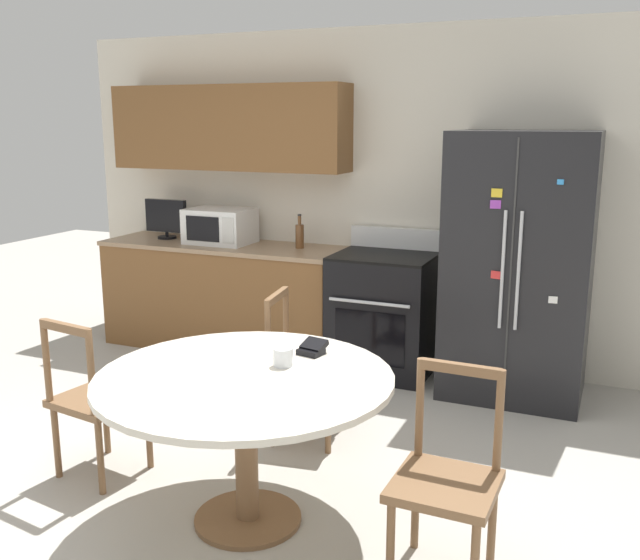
{
  "coord_description": "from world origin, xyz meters",
  "views": [
    {
      "loc": [
        1.86,
        -2.75,
        1.91
      ],
      "look_at": [
        0.19,
        1.15,
        0.95
      ],
      "focal_mm": 40.0,
      "sensor_mm": 36.0,
      "label": 1
    }
  ],
  "objects_px": {
    "counter_bottle": "(300,235)",
    "candle_glass": "(283,358)",
    "refrigerator": "(519,266)",
    "oven_range": "(384,312)",
    "microwave": "(220,226)",
    "dining_chair_far": "(303,370)",
    "dining_chair_left": "(96,400)",
    "countertop_tv": "(166,218)",
    "dining_chair_right": "(447,482)",
    "wallet": "(313,348)"
  },
  "relations": [
    {
      "from": "refrigerator",
      "to": "candle_glass",
      "type": "bearing_deg",
      "value": -111.77
    },
    {
      "from": "dining_chair_far",
      "to": "wallet",
      "type": "relative_size",
      "value": 6.12
    },
    {
      "from": "candle_glass",
      "to": "dining_chair_left",
      "type": "bearing_deg",
      "value": -175.12
    },
    {
      "from": "counter_bottle",
      "to": "candle_glass",
      "type": "distance_m",
      "value": 2.37
    },
    {
      "from": "refrigerator",
      "to": "dining_chair_far",
      "type": "bearing_deg",
      "value": -130.2
    },
    {
      "from": "microwave",
      "to": "countertop_tv",
      "type": "height_order",
      "value": "countertop_tv"
    },
    {
      "from": "counter_bottle",
      "to": "oven_range",
      "type": "bearing_deg",
      "value": -6.72
    },
    {
      "from": "dining_chair_left",
      "to": "wallet",
      "type": "bearing_deg",
      "value": 24.14
    },
    {
      "from": "refrigerator",
      "to": "counter_bottle",
      "type": "bearing_deg",
      "value": 175.25
    },
    {
      "from": "refrigerator",
      "to": "microwave",
      "type": "relative_size",
      "value": 3.49
    },
    {
      "from": "oven_range",
      "to": "countertop_tv",
      "type": "bearing_deg",
      "value": 178.11
    },
    {
      "from": "refrigerator",
      "to": "oven_range",
      "type": "bearing_deg",
      "value": 176.76
    },
    {
      "from": "microwave",
      "to": "candle_glass",
      "type": "relative_size",
      "value": 5.51
    },
    {
      "from": "oven_range",
      "to": "candle_glass",
      "type": "xyz_separation_m",
      "value": [
        0.17,
        -2.09,
        0.32
      ]
    },
    {
      "from": "countertop_tv",
      "to": "counter_bottle",
      "type": "xyz_separation_m",
      "value": [
        1.26,
        0.02,
        -0.08
      ]
    },
    {
      "from": "microwave",
      "to": "candle_glass",
      "type": "bearing_deg",
      "value": -52.78
    },
    {
      "from": "dining_chair_left",
      "to": "candle_glass",
      "type": "height_order",
      "value": "dining_chair_left"
    },
    {
      "from": "counter_bottle",
      "to": "dining_chair_left",
      "type": "xyz_separation_m",
      "value": [
        -0.16,
        -2.27,
        -0.57
      ]
    },
    {
      "from": "microwave",
      "to": "dining_chair_left",
      "type": "xyz_separation_m",
      "value": [
        0.55,
        -2.23,
        -0.61
      ]
    },
    {
      "from": "wallet",
      "to": "dining_chair_far",
      "type": "bearing_deg",
      "value": 119.07
    },
    {
      "from": "refrigerator",
      "to": "oven_range",
      "type": "xyz_separation_m",
      "value": [
        -0.98,
        0.06,
        -0.45
      ]
    },
    {
      "from": "microwave",
      "to": "dining_chair_right",
      "type": "relative_size",
      "value": 0.58
    },
    {
      "from": "counter_bottle",
      "to": "dining_chair_right",
      "type": "distance_m",
      "value": 3.04
    },
    {
      "from": "refrigerator",
      "to": "oven_range",
      "type": "relative_size",
      "value": 1.7
    },
    {
      "from": "countertop_tv",
      "to": "wallet",
      "type": "xyz_separation_m",
      "value": [
        2.23,
        -1.94,
        -0.3
      ]
    },
    {
      "from": "oven_range",
      "to": "microwave",
      "type": "bearing_deg",
      "value": 178.15
    },
    {
      "from": "refrigerator",
      "to": "candle_glass",
      "type": "relative_size",
      "value": 19.25
    },
    {
      "from": "refrigerator",
      "to": "oven_range",
      "type": "height_order",
      "value": "refrigerator"
    },
    {
      "from": "microwave",
      "to": "wallet",
      "type": "xyz_separation_m",
      "value": [
        1.68,
        -1.92,
        -0.27
      ]
    },
    {
      "from": "countertop_tv",
      "to": "dining_chair_left",
      "type": "relative_size",
      "value": 0.43
    },
    {
      "from": "wallet",
      "to": "dining_chair_left",
      "type": "bearing_deg",
      "value": -164.58
    },
    {
      "from": "oven_range",
      "to": "microwave",
      "type": "height_order",
      "value": "microwave"
    },
    {
      "from": "refrigerator",
      "to": "countertop_tv",
      "type": "height_order",
      "value": "refrigerator"
    },
    {
      "from": "dining_chair_right",
      "to": "candle_glass",
      "type": "relative_size",
      "value": 9.45
    },
    {
      "from": "wallet",
      "to": "oven_range",
      "type": "bearing_deg",
      "value": 97.0
    },
    {
      "from": "counter_bottle",
      "to": "dining_chair_left",
      "type": "bearing_deg",
      "value": -94.09
    },
    {
      "from": "counter_bottle",
      "to": "dining_chair_far",
      "type": "height_order",
      "value": "counter_bottle"
    },
    {
      "from": "dining_chair_far",
      "to": "wallet",
      "type": "distance_m",
      "value": 0.72
    },
    {
      "from": "refrigerator",
      "to": "dining_chair_right",
      "type": "distance_m",
      "value": 2.31
    },
    {
      "from": "counter_bottle",
      "to": "candle_glass",
      "type": "xyz_separation_m",
      "value": [
        0.92,
        -2.18,
        -0.21
      ]
    },
    {
      "from": "oven_range",
      "to": "countertop_tv",
      "type": "height_order",
      "value": "countertop_tv"
    },
    {
      "from": "oven_range",
      "to": "candle_glass",
      "type": "distance_m",
      "value": 2.12
    },
    {
      "from": "refrigerator",
      "to": "dining_chair_left",
      "type": "bearing_deg",
      "value": -131.64
    },
    {
      "from": "countertop_tv",
      "to": "candle_glass",
      "type": "bearing_deg",
      "value": -44.82
    },
    {
      "from": "candle_glass",
      "to": "countertop_tv",
      "type": "bearing_deg",
      "value": 135.18
    },
    {
      "from": "countertop_tv",
      "to": "refrigerator",
      "type": "bearing_deg",
      "value": -2.34
    },
    {
      "from": "dining_chair_left",
      "to": "wallet",
      "type": "xyz_separation_m",
      "value": [
        1.14,
        0.31,
        0.34
      ]
    },
    {
      "from": "oven_range",
      "to": "wallet",
      "type": "distance_m",
      "value": 1.91
    },
    {
      "from": "refrigerator",
      "to": "dining_chair_right",
      "type": "relative_size",
      "value": 2.04
    },
    {
      "from": "oven_range",
      "to": "dining_chair_far",
      "type": "xyz_separation_m",
      "value": [
        -0.08,
        -1.32,
        -0.03
      ]
    }
  ]
}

